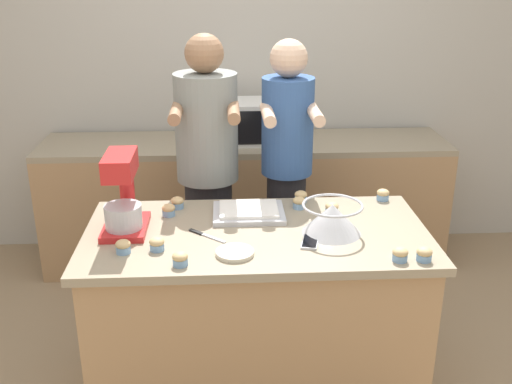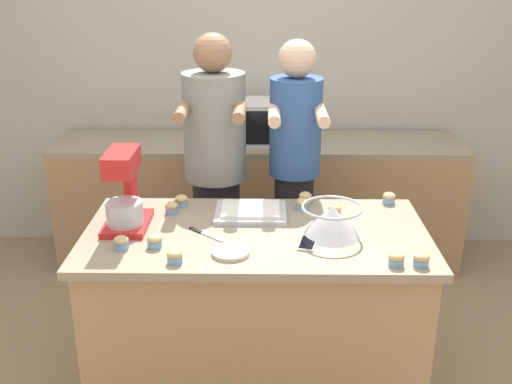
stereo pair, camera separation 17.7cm
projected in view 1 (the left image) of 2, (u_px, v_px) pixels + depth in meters
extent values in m
cube|color=#B2ADA3|center=(243.00, 67.00, 4.30)|extent=(10.00, 0.06, 2.70)
cube|color=#A87F56|center=(256.00, 317.00, 2.95)|extent=(1.54, 0.77, 0.85)
cube|color=gray|center=(256.00, 235.00, 2.79)|extent=(1.60, 0.82, 0.04)
cube|color=#A87F56|center=(245.00, 204.00, 4.30)|extent=(2.80, 0.60, 0.86)
cube|color=gray|center=(245.00, 144.00, 4.14)|extent=(2.80, 0.60, 0.04)
cylinder|color=#232328|center=(210.00, 251.00, 3.55)|extent=(0.27, 0.27, 0.91)
cylinder|color=gray|center=(206.00, 128.00, 3.28)|extent=(0.35, 0.35, 0.59)
sphere|color=#936B4C|center=(204.00, 53.00, 3.14)|extent=(0.21, 0.21, 0.21)
cylinder|color=#936B4C|center=(176.00, 112.00, 3.07)|extent=(0.06, 0.34, 0.06)
cylinder|color=#936B4C|center=(233.00, 111.00, 3.09)|extent=(0.06, 0.34, 0.06)
cylinder|color=#232328|center=(285.00, 247.00, 3.57)|extent=(0.22, 0.22, 0.94)
cylinder|color=#335693|center=(287.00, 126.00, 3.31)|extent=(0.29, 0.29, 0.54)
sphere|color=#DBB293|center=(289.00, 58.00, 3.17)|extent=(0.20, 0.20, 0.20)
cylinder|color=#DBB293|center=(268.00, 114.00, 3.10)|extent=(0.06, 0.34, 0.06)
cylinder|color=#DBB293|center=(315.00, 113.00, 3.11)|extent=(0.06, 0.34, 0.06)
cube|color=red|center=(126.00, 227.00, 2.79)|extent=(0.20, 0.30, 0.03)
cylinder|color=red|center=(127.00, 191.00, 2.85)|extent=(0.07, 0.07, 0.25)
cube|color=red|center=(120.00, 165.00, 2.66)|extent=(0.13, 0.26, 0.10)
cylinder|color=#BCBCC1|center=(123.00, 216.00, 2.73)|extent=(0.17, 0.17, 0.11)
cone|color=#BCBCC1|center=(332.00, 219.00, 2.74)|extent=(0.27, 0.27, 0.14)
torus|color=#BCBCC1|center=(333.00, 205.00, 2.72)|extent=(0.28, 0.28, 0.01)
cube|color=#BCBCC1|center=(249.00, 213.00, 2.95)|extent=(0.35, 0.28, 0.02)
cube|color=white|center=(249.00, 209.00, 2.95)|extent=(0.29, 0.22, 0.02)
cube|color=silver|center=(246.00, 121.00, 4.08)|extent=(0.50, 0.34, 0.28)
cube|color=black|center=(241.00, 128.00, 3.92)|extent=(0.34, 0.01, 0.22)
cube|color=#2D2D2D|center=(275.00, 128.00, 3.93)|extent=(0.10, 0.01, 0.22)
cube|color=silver|center=(310.00, 242.00, 2.66)|extent=(0.10, 0.16, 0.01)
cube|color=black|center=(310.00, 241.00, 2.66)|extent=(0.09, 0.14, 0.00)
cylinder|color=beige|center=(235.00, 253.00, 2.56)|extent=(0.17, 0.17, 0.02)
cube|color=#BCBCC1|center=(214.00, 238.00, 2.70)|extent=(0.12, 0.11, 0.01)
cube|color=black|center=(196.00, 232.00, 2.77)|extent=(0.07, 0.07, 0.01)
cylinder|color=#759EC6|center=(169.00, 213.00, 2.95)|extent=(0.06, 0.06, 0.03)
ellipsoid|color=tan|center=(168.00, 208.00, 2.94)|extent=(0.07, 0.07, 0.04)
cylinder|color=#759EC6|center=(299.00, 205.00, 3.04)|extent=(0.06, 0.06, 0.03)
ellipsoid|color=tan|center=(299.00, 201.00, 3.03)|extent=(0.07, 0.07, 0.04)
cylinder|color=#759EC6|center=(177.00, 205.00, 3.04)|extent=(0.06, 0.06, 0.03)
ellipsoid|color=tan|center=(177.00, 201.00, 3.03)|extent=(0.07, 0.07, 0.04)
cylinder|color=#759EC6|center=(424.00, 257.00, 2.50)|extent=(0.06, 0.06, 0.03)
ellipsoid|color=tan|center=(425.00, 252.00, 2.50)|extent=(0.07, 0.07, 0.04)
cylinder|color=#759EC6|center=(123.00, 250.00, 2.57)|extent=(0.06, 0.06, 0.03)
ellipsoid|color=tan|center=(123.00, 244.00, 2.56)|extent=(0.07, 0.07, 0.04)
cylinder|color=#759EC6|center=(383.00, 197.00, 3.14)|extent=(0.06, 0.06, 0.03)
ellipsoid|color=tan|center=(383.00, 193.00, 3.13)|extent=(0.07, 0.07, 0.04)
cylinder|color=#759EC6|center=(301.00, 199.00, 3.12)|extent=(0.06, 0.06, 0.03)
ellipsoid|color=tan|center=(301.00, 195.00, 3.11)|extent=(0.07, 0.07, 0.04)
cylinder|color=#759EC6|center=(332.00, 211.00, 2.97)|extent=(0.06, 0.06, 0.03)
ellipsoid|color=tan|center=(332.00, 206.00, 2.96)|extent=(0.07, 0.07, 0.04)
cylinder|color=#759EC6|center=(157.00, 247.00, 2.59)|extent=(0.06, 0.06, 0.03)
ellipsoid|color=tan|center=(157.00, 242.00, 2.58)|extent=(0.07, 0.07, 0.04)
cylinder|color=#759EC6|center=(180.00, 262.00, 2.46)|extent=(0.06, 0.06, 0.03)
ellipsoid|color=tan|center=(180.00, 257.00, 2.46)|extent=(0.07, 0.07, 0.04)
cylinder|color=#759EC6|center=(400.00, 257.00, 2.50)|extent=(0.06, 0.06, 0.03)
ellipsoid|color=tan|center=(400.00, 252.00, 2.49)|extent=(0.07, 0.07, 0.04)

